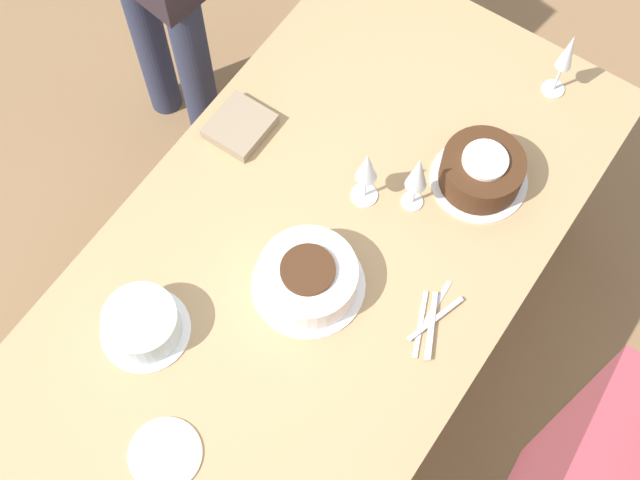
{
  "coord_description": "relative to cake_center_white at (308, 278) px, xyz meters",
  "views": [
    {
      "loc": [
        -0.75,
        -0.51,
        2.73
      ],
      "look_at": [
        0.0,
        0.0,
        0.78
      ],
      "focal_mm": 50.0,
      "sensor_mm": 36.0,
      "label": 1
    }
  ],
  "objects": [
    {
      "name": "ground_plane",
      "position": [
        0.1,
        0.03,
        -0.78
      ],
      "size": [
        12.0,
        12.0,
        0.0
      ],
      "primitive_type": "plane",
      "color": "#8E6B47"
    },
    {
      "name": "dining_table",
      "position": [
        0.1,
        0.03,
        -0.14
      ],
      "size": [
        1.75,
        0.96,
        0.73
      ],
      "color": "tan",
      "rests_on": "ground_plane"
    },
    {
      "name": "cake_center_white",
      "position": [
        0.0,
        0.0,
        0.0
      ],
      "size": [
        0.28,
        0.28,
        0.1
      ],
      "color": "white",
      "rests_on": "dining_table"
    },
    {
      "name": "cake_front_chocolate",
      "position": [
        0.48,
        -0.19,
        0.0
      ],
      "size": [
        0.25,
        0.25,
        0.11
      ],
      "color": "white",
      "rests_on": "dining_table"
    },
    {
      "name": "cake_back_decorated",
      "position": [
        -0.31,
        0.25,
        -0.0
      ],
      "size": [
        0.21,
        0.21,
        0.09
      ],
      "color": "white",
      "rests_on": "dining_table"
    },
    {
      "name": "wine_glass_near",
      "position": [
        0.33,
        -0.09,
        0.1
      ],
      "size": [
        0.06,
        0.06,
        0.21
      ],
      "color": "silver",
      "rests_on": "dining_table"
    },
    {
      "name": "wine_glass_far",
      "position": [
        0.28,
        0.02,
        0.09
      ],
      "size": [
        0.07,
        0.07,
        0.2
      ],
      "color": "silver",
      "rests_on": "dining_table"
    },
    {
      "name": "wine_glass_extra",
      "position": [
        0.84,
        -0.22,
        0.11
      ],
      "size": [
        0.06,
        0.06,
        0.23
      ],
      "color": "silver",
      "rests_on": "dining_table"
    },
    {
      "name": "dessert_plate_left",
      "position": [
        -0.51,
        0.03,
        -0.04
      ],
      "size": [
        0.17,
        0.17,
        0.01
      ],
      "color": "beige",
      "rests_on": "dining_table"
    },
    {
      "name": "fork_pile",
      "position": [
        0.09,
        -0.29,
        -0.04
      ],
      "size": [
        0.22,
        0.11,
        0.01
      ],
      "color": "silver",
      "rests_on": "dining_table"
    },
    {
      "name": "napkin_stack",
      "position": [
        0.26,
        0.4,
        -0.03
      ],
      "size": [
        0.16,
        0.14,
        0.03
      ],
      "color": "gray",
      "rests_on": "dining_table"
    }
  ]
}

